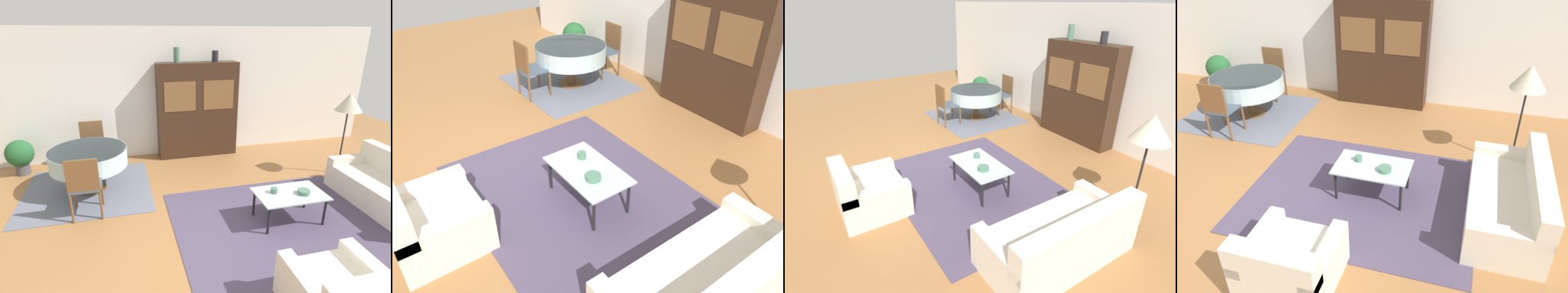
{
  "view_description": "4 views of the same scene",
  "coord_description": "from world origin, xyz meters",
  "views": [
    {
      "loc": [
        -0.86,
        -2.82,
        2.6
      ],
      "look_at": [
        0.2,
        1.4,
        0.95
      ],
      "focal_mm": 28.0,
      "sensor_mm": 36.0,
      "label": 1
    },
    {
      "loc": [
        4.1,
        -1.43,
        2.98
      ],
      "look_at": [
        1.37,
        0.54,
        0.75
      ],
      "focal_mm": 35.0,
      "sensor_mm": 36.0,
      "label": 2
    },
    {
      "loc": [
        4.86,
        -1.67,
        2.74
      ],
      "look_at": [
        1.37,
        0.54,
        0.75
      ],
      "focal_mm": 28.0,
      "sensor_mm": 36.0,
      "label": 3
    },
    {
      "loc": [
        2.49,
        -3.34,
        3.26
      ],
      "look_at": [
        1.37,
        0.54,
        0.75
      ],
      "focal_mm": 35.0,
      "sensor_mm": 36.0,
      "label": 4
    }
  ],
  "objects": [
    {
      "name": "dining_rug",
      "position": [
        -1.53,
        2.19,
        0.01
      ],
      "size": [
        2.12,
        1.92,
        0.01
      ],
      "color": "slate",
      "rests_on": "ground_plane"
    },
    {
      "name": "couch",
      "position": [
        3.1,
        0.52,
        0.28
      ],
      "size": [
        0.87,
        1.79,
        0.79
      ],
      "rotation": [
        0.0,
        0.0,
        1.57
      ],
      "color": "silver",
      "rests_on": "ground_plane"
    },
    {
      "name": "floor_lamp",
      "position": [
        3.17,
        1.77,
        1.36
      ],
      "size": [
        0.47,
        0.47,
        1.57
      ],
      "color": "black",
      "rests_on": "ground_plane"
    },
    {
      "name": "vase_short",
      "position": [
        1.11,
        3.38,
        2.12
      ],
      "size": [
        0.13,
        0.13,
        0.22
      ],
      "color": "#232328",
      "rests_on": "display_cabinet"
    },
    {
      "name": "vase_tall",
      "position": [
        0.31,
        3.38,
        2.16
      ],
      "size": [
        0.12,
        0.12,
        0.3
      ],
      "color": "#4C7A60",
      "rests_on": "display_cabinet"
    },
    {
      "name": "dining_table",
      "position": [
        -1.46,
        2.2,
        0.6
      ],
      "size": [
        1.28,
        1.28,
        0.75
      ],
      "color": "brown",
      "rests_on": "dining_rug"
    },
    {
      "name": "wall_back",
      "position": [
        0.0,
        3.63,
        1.35
      ],
      "size": [
        10.0,
        0.06,
        2.7
      ],
      "color": "white",
      "rests_on": "ground_plane"
    },
    {
      "name": "display_cabinet",
      "position": [
        0.74,
        3.38,
        1.01
      ],
      "size": [
        1.71,
        0.4,
        2.01
      ],
      "color": "#382316",
      "rests_on": "ground_plane"
    },
    {
      "name": "area_rug",
      "position": [
        1.24,
        0.5,
        0.01
      ],
      "size": [
        3.04,
        2.39,
        0.01
      ],
      "color": "#4C425B",
      "rests_on": "ground_plane"
    },
    {
      "name": "dining_chair_far",
      "position": [
        -1.46,
        3.07,
        0.56
      ],
      "size": [
        0.44,
        0.44,
        0.96
      ],
      "rotation": [
        0.0,
        0.0,
        3.14
      ],
      "color": "brown",
      "rests_on": "dining_rug"
    },
    {
      "name": "dining_chair_near",
      "position": [
        -1.46,
        1.34,
        0.56
      ],
      "size": [
        0.44,
        0.44,
        0.96
      ],
      "color": "brown",
      "rests_on": "dining_rug"
    },
    {
      "name": "cup",
      "position": [
        1.15,
        0.61,
        0.49
      ],
      "size": [
        0.1,
        0.1,
        0.08
      ],
      "color": "#4C7A60",
      "rests_on": "coffee_table"
    },
    {
      "name": "ground_plane",
      "position": [
        0.0,
        0.0,
        0.0
      ],
      "size": [
        14.0,
        14.0,
        0.0
      ],
      "primitive_type": "plane",
      "color": "#9E6B3D"
    },
    {
      "name": "bowl",
      "position": [
        1.55,
        0.48,
        0.48
      ],
      "size": [
        0.17,
        0.17,
        0.06
      ],
      "color": "#4C7A60",
      "rests_on": "coffee_table"
    },
    {
      "name": "coffee_table",
      "position": [
        1.37,
        0.54,
        0.4
      ],
      "size": [
        0.98,
        0.59,
        0.44
      ],
      "color": "black",
      "rests_on": "area_rug"
    },
    {
      "name": "potted_plant",
      "position": [
        -2.8,
        3.19,
        0.4
      ],
      "size": [
        0.51,
        0.51,
        0.68
      ],
      "color": "#4C4C51",
      "rests_on": "ground_plane"
    }
  ]
}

